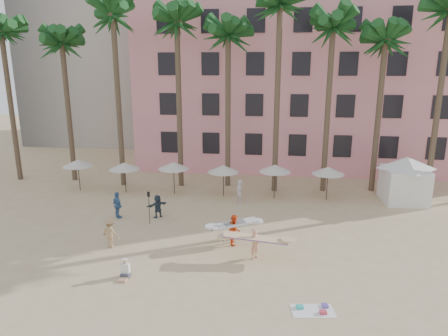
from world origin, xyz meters
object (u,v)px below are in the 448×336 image
cabana (405,176)px  carrier_yellow (255,242)px  pink_hotel (315,86)px  carrier_white (235,228)px

cabana → carrier_yellow: size_ratio=1.36×
pink_hotel → cabana: pink_hotel is taller
pink_hotel → carrier_yellow: size_ratio=10.23×
cabana → carrier_yellow: cabana is taller
carrier_yellow → carrier_white: 2.12m
carrier_yellow → carrier_white: size_ratio=1.21×
pink_hotel → carrier_white: pink_hotel is taller
carrier_yellow → cabana: bearing=44.8°
cabana → pink_hotel: bearing=113.5°
pink_hotel → carrier_white: size_ratio=12.41×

